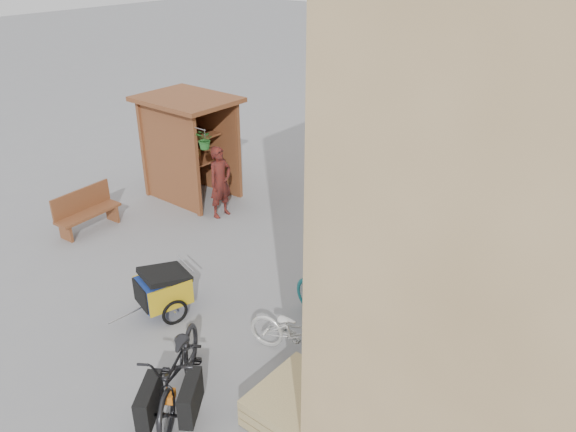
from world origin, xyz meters
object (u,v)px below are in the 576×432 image
Objects in this scene: bike_2 at (373,266)px; shopping_carts at (520,181)px; pallet_stack at (298,404)px; bench at (86,210)px; bike_5 at (413,236)px; child_trailer at (163,288)px; bike_4 at (409,241)px; cargo_bike at (179,370)px; bike_1 at (331,300)px; kiosk at (186,133)px; bike_0 at (299,332)px; bike_6 at (429,220)px; person_kiosk at (220,182)px; bike_7 at (445,213)px; bike_3 at (391,264)px.

shopping_carts is at bearing -4.13° from bike_2.
pallet_stack is 6.81m from bench.
bike_5 reaches higher than pallet_stack.
bike_4 is (2.37, 3.92, 0.01)m from child_trailer.
bench is 5.66m from cargo_bike.
kiosk is at bearing 79.99° from bike_1.
bike_4 is (-0.02, 3.39, 0.04)m from bike_0.
bike_1 is at bearing -162.99° from bike_6.
kiosk is 2.08× the size of pallet_stack.
kiosk reaches higher than bike_2.
kiosk is 1.57m from person_kiosk.
bike_4 is 0.99× the size of bike_6.
cargo_bike reaches higher than pallet_stack.
bike_6 is at bearing 98.77° from pallet_stack.
bike_7 is (-0.02, 4.96, 0.03)m from bike_0.
bike_7 is (0.06, 1.31, 0.00)m from bike_5.
bike_0 is at bearing -7.62° from bench.
bike_5 is at bearing -102.49° from shopping_carts.
shopping_carts is 4.91m from bike_3.
bike_1 is 0.96× the size of bike_3.
pallet_stack is 4.41m from bike_4.
bike_1 is 0.91× the size of bike_4.
bike_4 is at bearing 4.81° from kiosk.
bike_2 reaches higher than bike_4.
bike_2 is at bearing -98.89° from shopping_carts.
bike_5 is (5.47, 0.73, -1.11)m from kiosk.
child_trailer reaches higher than pallet_stack.
pallet_stack is 8.23m from shopping_carts.
bike_6 is (-0.09, 1.03, 0.00)m from bike_4.
bench is 5.96m from bike_0.
shopping_carts is 1.43× the size of person_kiosk.
person_kiosk is 4.97m from bike_0.
child_trailer is at bearing 131.19° from bike_1.
bike_1 is at bearing 46.94° from child_trailer.
pallet_stack is 0.68× the size of bike_4.
bike_2 is (2.32, 2.72, 0.02)m from child_trailer.
bike_3 reaches higher than bike_4.
bike_0 is 1.07× the size of bike_7.
bench is at bearing 123.91° from cargo_bike.
bike_0 is at bearing -95.68° from shopping_carts.
kiosk is at bearing -145.26° from shopping_carts.
kiosk reaches higher than bike_3.
kiosk is at bearing 101.85° from cargo_bike.
kiosk is 5.66m from bike_4.
person_kiosk is 1.01× the size of bike_0.
pallet_stack is 0.75× the size of person_kiosk.
shopping_carts is (-0.00, 8.22, 0.39)m from pallet_stack.
kiosk reaches higher than bench.
cargo_bike is 1.83m from bike_0.
shopping_carts reaches higher than bike_4.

